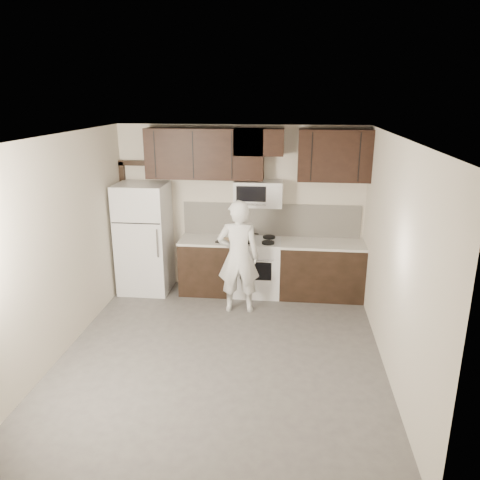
% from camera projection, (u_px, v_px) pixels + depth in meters
% --- Properties ---
extents(floor, '(4.50, 4.50, 0.00)m').
position_uv_depth(floor, '(222.00, 353.00, 5.95)').
color(floor, '#514E4B').
rests_on(floor, ground).
extents(back_wall, '(4.00, 0.00, 4.00)m').
position_uv_depth(back_wall, '(241.00, 209.00, 7.68)').
color(back_wall, beige).
rests_on(back_wall, ground).
extents(ceiling, '(4.50, 4.50, 0.00)m').
position_uv_depth(ceiling, '(219.00, 137.00, 5.14)').
color(ceiling, white).
rests_on(ceiling, back_wall).
extents(counter_run, '(2.95, 0.64, 0.91)m').
position_uv_depth(counter_run, '(276.00, 268.00, 7.59)').
color(counter_run, black).
rests_on(counter_run, floor).
extents(stove, '(0.76, 0.66, 0.94)m').
position_uv_depth(stove, '(257.00, 267.00, 7.62)').
color(stove, silver).
rests_on(stove, floor).
extents(backsplash, '(2.90, 0.02, 0.54)m').
position_uv_depth(backsplash, '(271.00, 220.00, 7.67)').
color(backsplash, beige).
rests_on(backsplash, counter_run).
extents(upper_cabinets, '(3.48, 0.35, 0.78)m').
position_uv_depth(upper_cabinets, '(253.00, 153.00, 7.22)').
color(upper_cabinets, black).
rests_on(upper_cabinets, back_wall).
extents(microwave, '(0.76, 0.42, 0.40)m').
position_uv_depth(microwave, '(258.00, 194.00, 7.38)').
color(microwave, silver).
rests_on(microwave, upper_cabinets).
extents(refrigerator, '(0.80, 0.76, 1.80)m').
position_uv_depth(refrigerator, '(144.00, 238.00, 7.64)').
color(refrigerator, silver).
rests_on(refrigerator, floor).
extents(door_trim, '(0.50, 0.08, 2.12)m').
position_uv_depth(door_trim, '(127.00, 212.00, 7.87)').
color(door_trim, black).
rests_on(door_trim, floor).
extents(saucepan, '(0.28, 0.18, 0.16)m').
position_uv_depth(saucepan, '(247.00, 233.00, 7.63)').
color(saucepan, silver).
rests_on(saucepan, stove).
extents(baking_tray, '(0.42, 0.36, 0.02)m').
position_uv_depth(baking_tray, '(229.00, 241.00, 7.42)').
color(baking_tray, black).
rests_on(baking_tray, counter_run).
extents(pizza, '(0.30, 0.30, 0.02)m').
position_uv_depth(pizza, '(229.00, 240.00, 7.42)').
color(pizza, '#CCB989').
rests_on(pizza, baking_tray).
extents(person, '(0.66, 0.46, 1.71)m').
position_uv_depth(person, '(238.00, 257.00, 6.89)').
color(person, silver).
rests_on(person, floor).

